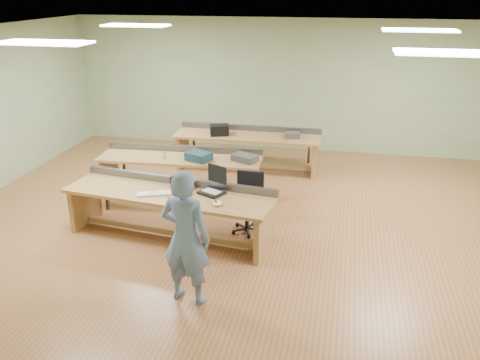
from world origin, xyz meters
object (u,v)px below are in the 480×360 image
at_px(parts_bin_teal, 199,156).
at_px(laptop_base, 212,193).
at_px(person, 186,238).
at_px(parts_bin_grey, 245,158).
at_px(mug, 191,156).
at_px(drinks_can, 165,155).
at_px(workbench_back, 247,143).
at_px(camera_bag, 181,183).
at_px(workbench_front, 170,203).
at_px(workbench_mid, 181,166).
at_px(task_chair, 248,210).

bearing_deg(parts_bin_teal, laptop_base, -66.52).
relative_size(person, parts_bin_grey, 3.97).
bearing_deg(mug, drinks_can, -167.62).
xyz_separation_m(parts_bin_grey, mug, (-0.99, -0.03, -0.01)).
bearing_deg(laptop_base, mug, 143.24).
relative_size(workbench_back, camera_bag, 10.97).
bearing_deg(parts_bin_grey, person, -91.17).
bearing_deg(workbench_front, workbench_mid, 109.84).
bearing_deg(parts_bin_grey, camera_bag, -115.78).
bearing_deg(mug, workbench_front, -84.38).
relative_size(task_chair, mug, 8.20).
bearing_deg(workbench_front, laptop_base, 13.14).
distance_m(laptop_base, camera_bag, 0.53).
bearing_deg(task_chair, workbench_mid, 144.47).
bearing_deg(workbench_front, person, -56.64).
relative_size(workbench_mid, laptop_base, 8.52).
bearing_deg(person, workbench_mid, -61.71).
bearing_deg(parts_bin_grey, workbench_mid, 179.70).
bearing_deg(mug, person, -73.73).
relative_size(workbench_mid, workbench_back, 0.98).
distance_m(camera_bag, drinks_can, 1.52).
distance_m(parts_bin_teal, mug, 0.20).
xyz_separation_m(workbench_back, laptop_base, (0.10, -3.24, 0.21)).
xyz_separation_m(workbench_mid, mug, (0.21, -0.03, 0.24)).
bearing_deg(mug, laptop_base, -62.48).
bearing_deg(parts_bin_grey, workbench_front, -116.95).
xyz_separation_m(workbench_front, task_chair, (1.12, 0.46, -0.22)).
bearing_deg(person, parts_bin_teal, -67.51).
xyz_separation_m(person, parts_bin_grey, (0.07, 3.20, -0.05)).
distance_m(laptop_base, mug, 1.74).
relative_size(workbench_back, person, 1.77).
bearing_deg(person, parts_bin_grey, -82.39).
distance_m(person, camera_bag, 1.86).
height_order(workbench_front, mug, workbench_front).
relative_size(person, parts_bin_teal, 4.17).
height_order(parts_bin_teal, parts_bin_grey, parts_bin_teal).
bearing_deg(task_chair, camera_bag, -161.40).
xyz_separation_m(task_chair, parts_bin_teal, (-1.10, 1.05, 0.47)).
bearing_deg(workbench_front, mug, 102.82).
bearing_deg(person, workbench_back, -78.61).
bearing_deg(workbench_front, parts_bin_teal, 96.56).
distance_m(laptop_base, drinks_can, 1.92).
height_order(workbench_front, drinks_can, drinks_can).
bearing_deg(drinks_can, workbench_mid, 28.42).
bearing_deg(camera_bag, workbench_mid, 122.30).
bearing_deg(workbench_back, parts_bin_teal, -106.90).
bearing_deg(camera_bag, mug, 114.89).
relative_size(laptop_base, parts_bin_grey, 0.81).
distance_m(workbench_back, task_chair, 2.92).
xyz_separation_m(person, mug, (-0.93, 3.17, -0.06)).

